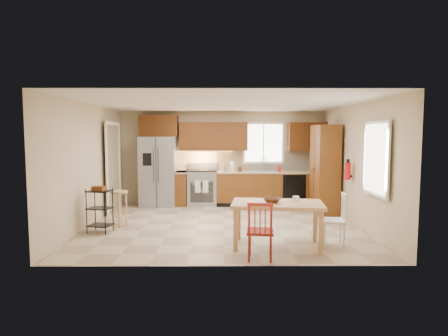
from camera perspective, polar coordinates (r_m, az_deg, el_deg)
floor at (r=7.90m, az=-0.11°, el=-8.59°), size 5.50×5.50×0.00m
ceiling at (r=7.71m, az=-0.11°, el=9.79°), size 5.50×5.00×0.02m
wall_back at (r=10.20m, az=-0.16°, el=1.59°), size 5.50×0.02×2.50m
wall_front at (r=5.22m, az=-0.01°, el=-1.68°), size 5.50×0.02×2.50m
wall_left at (r=8.17m, az=-19.78°, el=0.44°), size 0.02×5.00×2.50m
wall_right at (r=8.19m, az=19.51°, el=0.46°), size 0.02×5.00×2.50m
refrigerator at (r=9.99m, az=-9.95°, el=-0.51°), size 0.92×0.75×1.82m
range_stove at (r=9.98m, az=-3.32°, el=-3.06°), size 0.76×0.63×0.92m
base_cabinet_narrow at (r=10.04m, az=-6.45°, el=-3.09°), size 0.30×0.60×0.90m
base_cabinet_run at (r=10.07m, az=7.22°, el=-3.07°), size 2.92×0.60×0.90m
dishwasher at (r=9.87m, az=10.67°, el=-3.28°), size 0.60×0.02×0.78m
backsplash at (r=10.27m, az=7.06°, el=1.16°), size 2.92×0.03×0.55m
upper_over_fridge at (r=10.15m, az=-9.86°, el=6.30°), size 1.00×0.35×0.55m
upper_left_block at (r=10.01m, az=-1.59°, el=4.82°), size 1.80×0.35×0.75m
upper_right_block at (r=10.26m, az=12.55°, el=4.70°), size 1.00×0.35×0.75m
window_back at (r=10.22m, az=6.03°, el=3.81°), size 1.12×0.04×1.12m
sink at (r=9.99m, az=6.16°, el=-0.75°), size 0.62×0.46×0.16m
undercab_glow at (r=10.00m, az=-3.31°, el=2.55°), size 1.60×0.30×0.01m
soap_bottle at (r=9.93m, az=8.42°, el=-0.03°), size 0.09×0.09×0.19m
paper_towel at (r=9.87m, az=1.30°, el=0.25°), size 0.12×0.12×0.28m
canister_steel at (r=9.87m, az=0.14°, el=-0.04°), size 0.11×0.11×0.18m
canister_wood at (r=9.85m, az=2.46°, el=-0.17°), size 0.10×0.10×0.14m
pantry at (r=9.25m, az=15.09°, el=-0.18°), size 0.50×0.95×2.10m
fire_extinguisher at (r=8.30m, az=18.35°, el=-0.49°), size 0.12×0.12×0.36m
window_right at (r=7.08m, az=22.17°, el=1.34°), size 0.04×1.02×1.32m
doorway at (r=9.40m, az=-16.65°, el=-0.14°), size 0.04×0.95×2.10m
dining_table at (r=6.38m, az=8.09°, el=-8.57°), size 1.59×1.01×0.73m
chair_red at (r=5.69m, az=5.53°, el=-9.43°), size 0.46×0.46×0.88m
chair_white at (r=6.62m, az=16.27°, el=-7.57°), size 0.46×0.46×0.88m
table_bowl at (r=6.29m, az=7.29°, el=-5.28°), size 0.34×0.34×0.07m
table_jar at (r=6.45m, az=10.90°, el=-4.83°), size 0.12×0.12×0.12m
bar_stool at (r=8.02m, az=-15.63°, el=-5.93°), size 0.45×0.45×0.72m
utility_cart at (r=7.56m, az=-18.40°, el=-6.18°), size 0.49×0.42×0.85m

